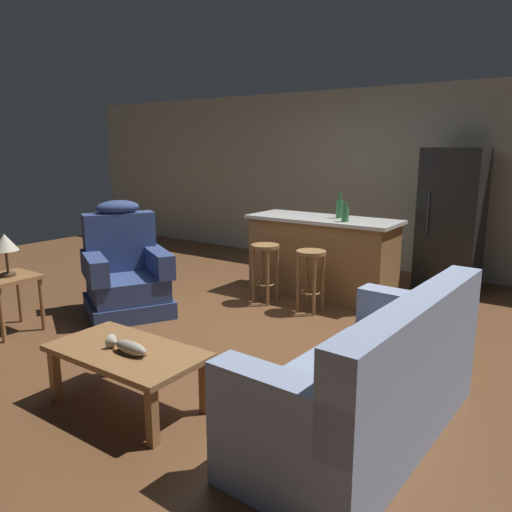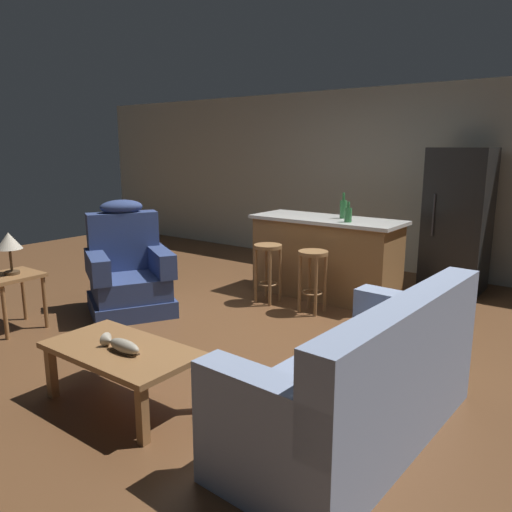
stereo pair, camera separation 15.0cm
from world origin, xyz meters
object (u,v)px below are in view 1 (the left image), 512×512
(table_lamp, at_px, (5,244))
(bottle_tall_green, at_px, (345,214))
(couch, at_px, (371,385))
(refrigerator, at_px, (451,220))
(end_table, at_px, (9,286))
(kitchen_island, at_px, (322,256))
(bottle_short_amber, at_px, (340,208))
(coffee_table, at_px, (127,357))
(bar_stool_left, at_px, (265,262))
(fish_figurine, at_px, (127,347))
(bar_stool_right, at_px, (311,270))
(recliner_near_lamp, at_px, (125,274))

(table_lamp, height_order, bottle_tall_green, bottle_tall_green)
(couch, height_order, refrigerator, refrigerator)
(couch, bearing_deg, refrigerator, -79.59)
(end_table, xyz_separation_m, kitchen_island, (1.87, 2.84, 0.02))
(couch, distance_m, refrigerator, 3.81)
(couch, relative_size, bottle_short_amber, 6.48)
(coffee_table, height_order, bar_stool_left, bar_stool_left)
(fish_figurine, xyz_separation_m, refrigerator, (0.94, 4.39, 0.42))
(bar_stool_right, distance_m, refrigerator, 2.11)
(fish_figurine, relative_size, table_lamp, 0.83)
(recliner_near_lamp, distance_m, bottle_tall_green, 2.50)
(coffee_table, relative_size, refrigerator, 0.62)
(bar_stool_left, xyz_separation_m, bar_stool_right, (0.59, 0.00, 0.00))
(table_lamp, relative_size, bar_stool_left, 0.60)
(coffee_table, distance_m, bar_stool_right, 2.52)
(fish_figurine, bearing_deg, bar_stool_left, 103.62)
(coffee_table, bearing_deg, bar_stool_left, 102.58)
(kitchen_island, xyz_separation_m, bottle_short_amber, (0.17, 0.08, 0.59))
(bar_stool_right, height_order, refrigerator, refrigerator)
(recliner_near_lamp, relative_size, bottle_tall_green, 5.33)
(recliner_near_lamp, relative_size, bar_stool_left, 1.76)
(bar_stool_left, distance_m, bottle_short_amber, 1.09)
(bar_stool_left, height_order, refrigerator, refrigerator)
(table_lamp, distance_m, bar_stool_left, 2.68)
(couch, bearing_deg, bar_stool_left, -40.01)
(coffee_table, bearing_deg, couch, 22.08)
(fish_figurine, distance_m, couch, 1.60)
(bottle_short_amber, bearing_deg, fish_figurine, -89.07)
(bar_stool_right, bearing_deg, recliner_near_lamp, -145.08)
(bar_stool_right, relative_size, bottle_tall_green, 3.02)
(bar_stool_right, bearing_deg, bar_stool_left, 180.00)
(kitchen_island, bearing_deg, coffee_table, -86.99)
(table_lamp, height_order, kitchen_island, table_lamp)
(fish_figurine, relative_size, bar_stool_right, 0.50)
(bar_stool_left, bearing_deg, coffee_table, -77.42)
(couch, height_order, kitchen_island, kitchen_island)
(couch, relative_size, refrigerator, 1.10)
(couch, relative_size, bottle_tall_green, 8.60)
(fish_figurine, xyz_separation_m, couch, (1.45, 0.65, -0.12))
(recliner_near_lamp, xyz_separation_m, bar_stool_right, (1.65, 1.15, 0.05))
(couch, bearing_deg, recliner_near_lamp, -11.05)
(bar_stool_left, xyz_separation_m, bottle_tall_green, (0.75, 0.48, 0.56))
(recliner_near_lamp, height_order, end_table, recliner_near_lamp)
(kitchen_island, distance_m, bottle_tall_green, 0.68)
(fish_figurine, height_order, end_table, end_table)
(couch, distance_m, bottle_short_amber, 3.11)
(refrigerator, relative_size, bottle_short_amber, 5.89)
(recliner_near_lamp, distance_m, kitchen_island, 2.29)
(table_lamp, relative_size, bottle_tall_green, 1.82)
(bar_stool_left, bearing_deg, table_lamp, -123.62)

